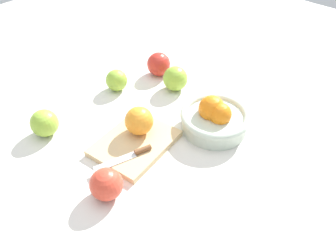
{
  "coord_description": "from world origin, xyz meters",
  "views": [
    {
      "loc": [
        0.51,
        0.52,
        0.64
      ],
      "look_at": [
        0.01,
        0.06,
        0.04
      ],
      "focal_mm": 35.54,
      "sensor_mm": 36.0,
      "label": 1
    }
  ],
  "objects_px": {
    "apple_front_left_3": "(117,80)",
    "apple_back_right": "(106,184)",
    "knife": "(131,155)",
    "bowl": "(215,118)",
    "apple_front_right": "(44,123)",
    "cutting_board": "(135,143)",
    "orange_on_board": "(139,120)",
    "apple_front_left_2": "(175,79)",
    "apple_front_left": "(159,64)"
  },
  "relations": [
    {
      "from": "orange_on_board",
      "to": "apple_front_left_2",
      "type": "distance_m",
      "value": 0.25
    },
    {
      "from": "bowl",
      "to": "apple_front_right",
      "type": "relative_size",
      "value": 2.56
    },
    {
      "from": "apple_front_right",
      "to": "apple_front_left_3",
      "type": "bearing_deg",
      "value": -176.41
    },
    {
      "from": "apple_front_left",
      "to": "apple_front_left_2",
      "type": "height_order",
      "value": "same"
    },
    {
      "from": "orange_on_board",
      "to": "knife",
      "type": "distance_m",
      "value": 0.1
    },
    {
      "from": "cutting_board",
      "to": "apple_back_right",
      "type": "height_order",
      "value": "apple_back_right"
    },
    {
      "from": "orange_on_board",
      "to": "apple_front_left_2",
      "type": "relative_size",
      "value": 0.97
    },
    {
      "from": "apple_front_left",
      "to": "apple_front_right",
      "type": "bearing_deg",
      "value": -2.74
    },
    {
      "from": "knife",
      "to": "apple_front_left_2",
      "type": "xyz_separation_m",
      "value": [
        -0.32,
        -0.13,
        0.02
      ]
    },
    {
      "from": "bowl",
      "to": "cutting_board",
      "type": "relative_size",
      "value": 0.92
    },
    {
      "from": "bowl",
      "to": "apple_front_left_3",
      "type": "bearing_deg",
      "value": -80.66
    },
    {
      "from": "cutting_board",
      "to": "apple_front_left_2",
      "type": "bearing_deg",
      "value": -160.54
    },
    {
      "from": "apple_front_left_2",
      "to": "apple_front_left",
      "type": "bearing_deg",
      "value": -105.51
    },
    {
      "from": "cutting_board",
      "to": "apple_front_left",
      "type": "xyz_separation_m",
      "value": [
        -0.3,
        -0.2,
        0.03
      ]
    },
    {
      "from": "apple_front_right",
      "to": "apple_front_left_2",
      "type": "bearing_deg",
      "value": 163.25
    },
    {
      "from": "cutting_board",
      "to": "orange_on_board",
      "type": "height_order",
      "value": "orange_on_board"
    },
    {
      "from": "apple_front_left",
      "to": "apple_front_left_3",
      "type": "xyz_separation_m",
      "value": [
        0.16,
        -0.04,
        -0.01
      ]
    },
    {
      "from": "knife",
      "to": "apple_back_right",
      "type": "bearing_deg",
      "value": 18.82
    },
    {
      "from": "cutting_board",
      "to": "bowl",
      "type": "bearing_deg",
      "value": 150.11
    },
    {
      "from": "bowl",
      "to": "apple_front_left_2",
      "type": "distance_m",
      "value": 0.22
    },
    {
      "from": "apple_front_left",
      "to": "apple_front_left_3",
      "type": "height_order",
      "value": "apple_front_left"
    },
    {
      "from": "bowl",
      "to": "orange_on_board",
      "type": "distance_m",
      "value": 0.21
    },
    {
      "from": "orange_on_board",
      "to": "cutting_board",
      "type": "bearing_deg",
      "value": 28.05
    },
    {
      "from": "orange_on_board",
      "to": "apple_back_right",
      "type": "height_order",
      "value": "orange_on_board"
    },
    {
      "from": "apple_front_left_3",
      "to": "apple_front_right",
      "type": "height_order",
      "value": "apple_front_right"
    },
    {
      "from": "orange_on_board",
      "to": "apple_front_left_2",
      "type": "xyz_separation_m",
      "value": [
        -0.24,
        -0.08,
        -0.02
      ]
    },
    {
      "from": "knife",
      "to": "apple_front_left_3",
      "type": "relative_size",
      "value": 2.16
    },
    {
      "from": "cutting_board",
      "to": "apple_front_left_3",
      "type": "xyz_separation_m",
      "value": [
        -0.14,
        -0.24,
        0.03
      ]
    },
    {
      "from": "knife",
      "to": "apple_front_left_2",
      "type": "bearing_deg",
      "value": -157.62
    },
    {
      "from": "apple_front_left",
      "to": "apple_front_right",
      "type": "relative_size",
      "value": 1.04
    },
    {
      "from": "orange_on_board",
      "to": "bowl",
      "type": "bearing_deg",
      "value": 141.07
    },
    {
      "from": "cutting_board",
      "to": "knife",
      "type": "height_order",
      "value": "knife"
    },
    {
      "from": "apple_back_right",
      "to": "apple_front_right",
      "type": "distance_m",
      "value": 0.29
    },
    {
      "from": "apple_front_left_3",
      "to": "apple_front_right",
      "type": "relative_size",
      "value": 0.91
    },
    {
      "from": "apple_back_right",
      "to": "apple_front_left_3",
      "type": "distance_m",
      "value": 0.43
    },
    {
      "from": "cutting_board",
      "to": "orange_on_board",
      "type": "relative_size",
      "value": 2.74
    },
    {
      "from": "apple_front_left_3",
      "to": "apple_front_right",
      "type": "bearing_deg",
      "value": 3.59
    },
    {
      "from": "cutting_board",
      "to": "apple_front_right",
      "type": "xyz_separation_m",
      "value": [
        0.13,
        -0.22,
        0.03
      ]
    },
    {
      "from": "orange_on_board",
      "to": "knife",
      "type": "height_order",
      "value": "orange_on_board"
    },
    {
      "from": "bowl",
      "to": "apple_back_right",
      "type": "height_order",
      "value": "bowl"
    },
    {
      "from": "bowl",
      "to": "apple_front_left",
      "type": "distance_m",
      "value": 0.33
    },
    {
      "from": "apple_front_left_3",
      "to": "knife",
      "type": "bearing_deg",
      "value": 55.26
    },
    {
      "from": "apple_front_left_3",
      "to": "apple_back_right",
      "type": "bearing_deg",
      "value": 45.95
    },
    {
      "from": "knife",
      "to": "apple_front_left_3",
      "type": "distance_m",
      "value": 0.33
    },
    {
      "from": "bowl",
      "to": "knife",
      "type": "relative_size",
      "value": 1.29
    },
    {
      "from": "cutting_board",
      "to": "orange_on_board",
      "type": "distance_m",
      "value": 0.06
    },
    {
      "from": "knife",
      "to": "apple_front_left_2",
      "type": "distance_m",
      "value": 0.34
    },
    {
      "from": "knife",
      "to": "bowl",
      "type": "bearing_deg",
      "value": 161.79
    },
    {
      "from": "bowl",
      "to": "orange_on_board",
      "type": "relative_size",
      "value": 2.52
    },
    {
      "from": "apple_front_left",
      "to": "apple_front_left_2",
      "type": "relative_size",
      "value": 1.0
    }
  ]
}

